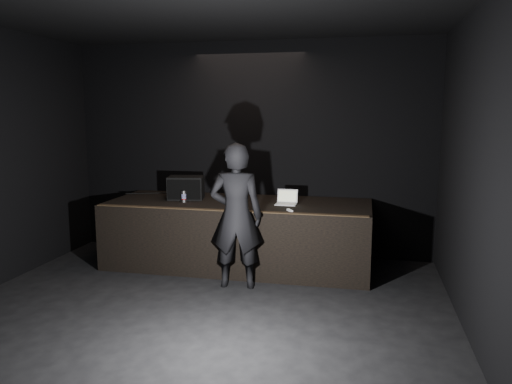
{
  "coord_description": "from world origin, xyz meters",
  "views": [
    {
      "loc": [
        1.88,
        -4.56,
        2.36
      ],
      "look_at": [
        0.37,
        2.3,
        1.23
      ],
      "focal_mm": 35.0,
      "sensor_mm": 36.0,
      "label": 1
    }
  ],
  "objects_px": {
    "laptop": "(287,200)",
    "stage_riser": "(239,234)",
    "person": "(236,216)",
    "stage_monitor": "(186,188)",
    "beer_can": "(184,197)"
  },
  "relations": [
    {
      "from": "stage_monitor",
      "to": "beer_can",
      "type": "xyz_separation_m",
      "value": [
        0.06,
        -0.27,
        -0.09
      ]
    },
    {
      "from": "stage_monitor",
      "to": "beer_can",
      "type": "bearing_deg",
      "value": -87.82
    },
    {
      "from": "stage_riser",
      "to": "person",
      "type": "relative_size",
      "value": 2.03
    },
    {
      "from": "laptop",
      "to": "person",
      "type": "relative_size",
      "value": 0.16
    },
    {
      "from": "stage_riser",
      "to": "stage_monitor",
      "type": "bearing_deg",
      "value": 175.85
    },
    {
      "from": "stage_monitor",
      "to": "person",
      "type": "height_order",
      "value": "person"
    },
    {
      "from": "stage_riser",
      "to": "stage_monitor",
      "type": "relative_size",
      "value": 6.62
    },
    {
      "from": "stage_monitor",
      "to": "stage_riser",
      "type": "bearing_deg",
      "value": -15.19
    },
    {
      "from": "beer_can",
      "to": "person",
      "type": "bearing_deg",
      "value": -36.05
    },
    {
      "from": "person",
      "to": "stage_riser",
      "type": "bearing_deg",
      "value": -84.51
    },
    {
      "from": "laptop",
      "to": "person",
      "type": "xyz_separation_m",
      "value": [
        -0.54,
        -0.93,
        -0.07
      ]
    },
    {
      "from": "laptop",
      "to": "stage_riser",
      "type": "bearing_deg",
      "value": 179.1
    },
    {
      "from": "beer_can",
      "to": "person",
      "type": "relative_size",
      "value": 0.09
    },
    {
      "from": "laptop",
      "to": "beer_can",
      "type": "bearing_deg",
      "value": -172.45
    },
    {
      "from": "person",
      "to": "stage_monitor",
      "type": "bearing_deg",
      "value": -50.15
    }
  ]
}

